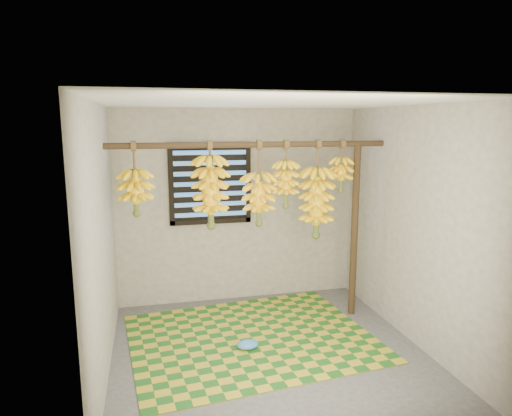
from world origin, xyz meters
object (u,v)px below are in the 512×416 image
object	(u,v)px
banana_bunch_a	(136,192)
banana_bunch_b	(210,192)
banana_bunch_e	(317,203)
banana_bunch_c	(259,199)
woven_mat	(251,338)
plastic_bag	(248,345)
support_post	(354,231)
banana_bunch_d	(286,184)
banana_bunch_f	(341,174)

from	to	relation	value
banana_bunch_a	banana_bunch_b	world-z (taller)	same
banana_bunch_b	banana_bunch_e	xyz separation A→B (m)	(1.18, -0.00, -0.16)
banana_bunch_c	banana_bunch_e	xyz separation A→B (m)	(0.66, 0.00, -0.07)
banana_bunch_a	banana_bunch_c	size ratio (longest dim) A/B	0.82
banana_bunch_a	banana_bunch_e	distance (m)	1.95
woven_mat	plastic_bag	size ratio (longest dim) A/B	11.24
support_post	banana_bunch_c	bearing A→B (deg)	180.00
banana_bunch_a	banana_bunch_e	xyz separation A→B (m)	(1.94, 0.00, -0.18)
banana_bunch_d	banana_bunch_a	bearing A→B (deg)	-180.00
banana_bunch_a	banana_bunch_c	distance (m)	1.28
banana_bunch_e	banana_bunch_f	bearing A→B (deg)	0.00
woven_mat	banana_bunch_f	distance (m)	2.03
banana_bunch_d	banana_bunch_f	distance (m)	0.65
banana_bunch_f	woven_mat	bearing A→B (deg)	-162.26
banana_bunch_d	banana_bunch_b	bearing A→B (deg)	180.00
woven_mat	banana_bunch_d	bearing A→B (deg)	37.32
woven_mat	banana_bunch_b	bearing A→B (deg)	135.05
banana_bunch_e	banana_bunch_c	bearing A→B (deg)	180.00
woven_mat	plastic_bag	distance (m)	0.26
banana_bunch_a	banana_bunch_b	size ratio (longest dim) A/B	0.82
banana_bunch_c	banana_bunch_e	size ratio (longest dim) A/B	0.84
banana_bunch_b	banana_bunch_d	world-z (taller)	same
banana_bunch_b	banana_bunch_c	size ratio (longest dim) A/B	1.00
support_post	banana_bunch_b	world-z (taller)	banana_bunch_b
banana_bunch_f	banana_bunch_e	bearing A→B (deg)	180.00
banana_bunch_b	support_post	bearing A→B (deg)	-0.00
banana_bunch_b	banana_bunch_e	size ratio (longest dim) A/B	0.84
banana_bunch_e	banana_bunch_a	bearing A→B (deg)	180.00
woven_mat	banana_bunch_b	size ratio (longest dim) A/B	2.67
banana_bunch_a	banana_bunch_b	xyz separation A→B (m)	(0.76, 0.00, -0.02)
banana_bunch_a	banana_bunch_d	distance (m)	1.58
woven_mat	plastic_bag	xyz separation A→B (m)	(-0.09, -0.23, 0.05)
plastic_bag	banana_bunch_a	bearing A→B (deg)	150.00
banana_bunch_e	banana_bunch_b	bearing A→B (deg)	180.00
support_post	banana_bunch_d	size ratio (longest dim) A/B	2.71
support_post	banana_bunch_c	size ratio (longest dim) A/B	2.18
woven_mat	banana_bunch_d	world-z (taller)	banana_bunch_d
support_post	banana_bunch_a	size ratio (longest dim) A/B	2.66
woven_mat	banana_bunch_a	distance (m)	1.93
woven_mat	banana_bunch_e	size ratio (longest dim) A/B	2.25
banana_bunch_e	banana_bunch_f	world-z (taller)	same
woven_mat	banana_bunch_d	distance (m)	1.68
support_post	banana_bunch_f	distance (m)	0.69
banana_bunch_c	banana_bunch_d	size ratio (longest dim) A/B	1.25
banana_bunch_b	banana_bunch_d	bearing A→B (deg)	0.00
banana_bunch_a	banana_bunch_f	distance (m)	2.23
banana_bunch_b	banana_bunch_e	bearing A→B (deg)	-0.00
banana_bunch_d	banana_bunch_e	size ratio (longest dim) A/B	0.68
plastic_bag	banana_bunch_e	size ratio (longest dim) A/B	0.20
support_post	banana_bunch_f	bearing A→B (deg)	180.00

